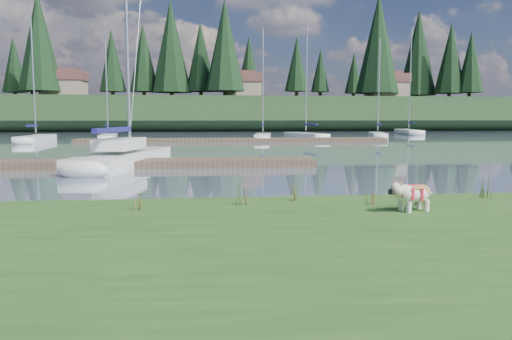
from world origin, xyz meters
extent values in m
plane|color=slate|center=(0.00, 30.00, 0.00)|extent=(200.00, 200.00, 0.00)
cube|color=#2C521D|center=(0.00, -6.00, 0.17)|extent=(60.00, 9.00, 0.35)
cube|color=#1B3018|center=(0.00, 73.00, 2.50)|extent=(200.00, 20.00, 5.00)
cylinder|color=silver|center=(2.95, -3.58, 0.45)|extent=(0.10, 0.10, 0.21)
cylinder|color=silver|center=(2.89, -3.38, 0.45)|extent=(0.10, 0.10, 0.21)
cylinder|color=silver|center=(3.34, -3.45, 0.45)|extent=(0.10, 0.10, 0.21)
cylinder|color=silver|center=(3.28, -3.25, 0.45)|extent=(0.10, 0.10, 0.21)
ellipsoid|color=silver|center=(3.12, -3.41, 0.67)|extent=(0.75, 0.54, 0.32)
ellipsoid|color=#A46F3D|center=(3.12, -3.41, 0.77)|extent=(0.55, 0.45, 0.11)
ellipsoid|color=silver|center=(2.73, -3.54, 0.77)|extent=(0.30, 0.31, 0.24)
cube|color=black|center=(2.63, -3.57, 0.73)|extent=(0.11, 0.14, 0.09)
cube|color=silver|center=(-4.02, 9.74, 0.22)|extent=(3.42, 8.51, 0.70)
ellipsoid|color=silver|center=(-3.24, 13.82, 0.22)|extent=(2.21, 2.57, 0.70)
cube|color=navy|center=(-4.25, 8.54, 1.55)|extent=(0.91, 3.74, 0.20)
cube|color=silver|center=(-4.11, 9.28, 0.95)|extent=(1.87, 3.21, 0.45)
cube|color=#4C3D2C|center=(-4.00, 9.00, 0.15)|extent=(16.00, 2.00, 0.30)
cube|color=#4C3D2C|center=(2.00, 30.00, 0.15)|extent=(26.00, 2.20, 0.30)
cube|color=silver|center=(-14.35, 31.03, 0.22)|extent=(1.87, 7.12, 0.70)
ellipsoid|color=silver|center=(-14.49, 34.56, 0.22)|extent=(1.61, 1.98, 0.70)
cylinder|color=silver|center=(-14.35, 31.03, 6.15)|extent=(0.12, 0.12, 10.70)
cube|color=navy|center=(-14.31, 30.07, 1.40)|extent=(0.31, 2.81, 0.20)
cube|color=silver|center=(-8.88, 32.94, 0.22)|extent=(2.14, 6.18, 0.70)
ellipsoid|color=silver|center=(-9.26, 35.94, 0.22)|extent=(1.52, 1.81, 0.70)
cylinder|color=silver|center=(-8.88, 32.94, 5.53)|extent=(0.12, 0.12, 9.46)
cube|color=navy|center=(-8.77, 32.12, 1.40)|extent=(0.51, 2.41, 0.20)
cube|color=silver|center=(4.80, 32.81, 0.22)|extent=(2.24, 5.99, 0.70)
ellipsoid|color=silver|center=(5.27, 35.70, 0.22)|extent=(1.51, 1.78, 0.70)
cylinder|color=silver|center=(4.80, 32.81, 5.40)|extent=(0.12, 0.12, 9.21)
cube|color=navy|center=(4.68, 32.03, 1.40)|extent=(0.57, 2.33, 0.20)
cube|color=silver|center=(9.26, 35.12, 0.22)|extent=(3.22, 6.91, 0.70)
ellipsoid|color=silver|center=(8.39, 38.38, 0.22)|extent=(1.90, 2.16, 0.70)
cylinder|color=silver|center=(9.26, 35.12, 5.98)|extent=(0.12, 0.12, 10.37)
cube|color=navy|center=(9.50, 34.23, 1.40)|extent=(0.89, 2.64, 0.20)
cube|color=silver|center=(16.42, 35.23, 0.22)|extent=(2.59, 5.85, 0.70)
ellipsoid|color=silver|center=(17.08, 38.00, 0.22)|extent=(1.57, 1.80, 0.70)
cylinder|color=silver|center=(16.42, 35.23, 5.20)|extent=(0.12, 0.12, 8.80)
cube|color=navy|center=(16.24, 34.47, 1.40)|extent=(0.72, 2.25, 0.20)
cube|color=silver|center=(24.62, 47.01, 0.22)|extent=(3.15, 8.25, 0.70)
ellipsoid|color=silver|center=(25.29, 50.99, 0.22)|extent=(2.10, 2.46, 0.70)
cylinder|color=silver|center=(24.62, 47.01, 6.81)|extent=(0.12, 0.12, 12.02)
cube|color=navy|center=(24.44, 45.93, 1.40)|extent=(0.73, 3.19, 0.20)
cone|color=#475B23|center=(-0.01, -2.40, 0.65)|extent=(0.03, 0.03, 0.60)
cone|color=brown|center=(0.10, -2.47, 0.59)|extent=(0.03, 0.03, 0.48)
cone|color=#475B23|center=(0.05, -2.37, 0.68)|extent=(0.03, 0.03, 0.66)
cone|color=brown|center=(0.13, -2.43, 0.56)|extent=(0.03, 0.03, 0.42)
cone|color=#475B23|center=(0.01, -2.48, 0.62)|extent=(0.03, 0.03, 0.54)
cone|color=#475B23|center=(1.10, -2.03, 0.57)|extent=(0.03, 0.03, 0.43)
cone|color=brown|center=(1.21, -2.10, 0.52)|extent=(0.03, 0.03, 0.35)
cone|color=#475B23|center=(1.16, -2.00, 0.59)|extent=(0.03, 0.03, 0.48)
cone|color=brown|center=(1.24, -2.06, 0.50)|extent=(0.03, 0.03, 0.30)
cone|color=#475B23|center=(1.12, -2.11, 0.54)|extent=(0.03, 0.03, 0.39)
cone|color=#475B23|center=(3.46, -2.86, 0.66)|extent=(0.03, 0.03, 0.62)
cone|color=brown|center=(3.57, -2.93, 0.60)|extent=(0.03, 0.03, 0.50)
cone|color=#475B23|center=(3.52, -2.83, 0.69)|extent=(0.03, 0.03, 0.69)
cone|color=brown|center=(3.60, -2.89, 0.57)|extent=(0.03, 0.03, 0.44)
cone|color=#475B23|center=(3.48, -2.94, 0.63)|extent=(0.03, 0.03, 0.56)
cone|color=#475B23|center=(-1.95, -2.70, 0.60)|extent=(0.03, 0.03, 0.50)
cone|color=brown|center=(-1.84, -2.77, 0.55)|extent=(0.03, 0.03, 0.40)
cone|color=#475B23|center=(-1.89, -2.67, 0.63)|extent=(0.03, 0.03, 0.55)
cone|color=brown|center=(-1.81, -2.73, 0.53)|extent=(0.03, 0.03, 0.35)
cone|color=#475B23|center=(-1.93, -2.78, 0.58)|extent=(0.03, 0.03, 0.45)
cone|color=#475B23|center=(2.47, -2.63, 0.52)|extent=(0.03, 0.03, 0.35)
cone|color=brown|center=(2.58, -2.70, 0.49)|extent=(0.03, 0.03, 0.28)
cone|color=#475B23|center=(2.53, -2.60, 0.54)|extent=(0.03, 0.03, 0.38)
cone|color=brown|center=(2.61, -2.66, 0.47)|extent=(0.03, 0.03, 0.24)
cone|color=#475B23|center=(2.49, -2.71, 0.51)|extent=(0.03, 0.03, 0.31)
cone|color=#475B23|center=(5.16, -2.17, 0.62)|extent=(0.03, 0.03, 0.54)
cone|color=brown|center=(5.27, -2.24, 0.57)|extent=(0.03, 0.03, 0.43)
cone|color=#475B23|center=(5.22, -2.14, 0.65)|extent=(0.03, 0.03, 0.60)
cone|color=brown|center=(5.30, -2.20, 0.54)|extent=(0.03, 0.03, 0.38)
cone|color=#475B23|center=(5.18, -2.25, 0.59)|extent=(0.03, 0.03, 0.49)
cube|color=#33281C|center=(0.00, -1.60, 0.07)|extent=(60.00, 0.50, 0.14)
cylinder|color=#382619|center=(-25.00, 68.00, 5.90)|extent=(0.60, 0.60, 1.80)
cone|color=black|center=(-25.00, 68.00, 13.55)|extent=(6.60, 6.60, 15.00)
cylinder|color=#382619|center=(-10.00, 72.00, 5.90)|extent=(0.60, 0.60, 1.80)
cone|color=black|center=(-10.00, 72.00, 11.75)|extent=(4.84, 4.84, 11.00)
cylinder|color=#382619|center=(3.00, 66.00, 5.90)|extent=(0.60, 0.60, 1.80)
cone|color=black|center=(3.00, 66.00, 13.10)|extent=(6.16, 6.16, 14.00)
cylinder|color=#382619|center=(15.00, 70.00, 5.90)|extent=(0.60, 0.60, 1.80)
cone|color=black|center=(15.00, 70.00, 10.85)|extent=(3.96, 3.96, 9.00)
cylinder|color=#382619|center=(28.00, 68.00, 5.90)|extent=(0.60, 0.60, 1.80)
cone|color=black|center=(28.00, 68.00, 14.00)|extent=(7.04, 7.04, 16.00)
cylinder|color=#382619|center=(42.00, 71.00, 5.90)|extent=(0.60, 0.60, 1.80)
cone|color=black|center=(42.00, 71.00, 12.20)|extent=(5.28, 5.28, 12.00)
cube|color=gray|center=(-22.00, 70.00, 6.40)|extent=(6.00, 5.00, 2.80)
cube|color=brown|center=(-22.00, 70.00, 8.50)|extent=(6.30, 5.30, 1.40)
cube|color=brown|center=(-22.00, 70.00, 9.30)|extent=(4.20, 3.60, 0.70)
cube|color=gray|center=(6.00, 71.00, 6.40)|extent=(6.00, 5.00, 2.80)
cube|color=brown|center=(6.00, 71.00, 8.50)|extent=(6.30, 5.30, 1.40)
cube|color=brown|center=(6.00, 71.00, 9.30)|extent=(4.20, 3.60, 0.70)
cube|color=gray|center=(30.00, 69.00, 6.40)|extent=(6.00, 5.00, 2.80)
cube|color=brown|center=(30.00, 69.00, 8.50)|extent=(6.30, 5.30, 1.40)
cube|color=brown|center=(30.00, 69.00, 9.30)|extent=(4.20, 3.60, 0.70)
camera|label=1|loc=(-0.72, -12.01, 2.05)|focal=35.00mm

